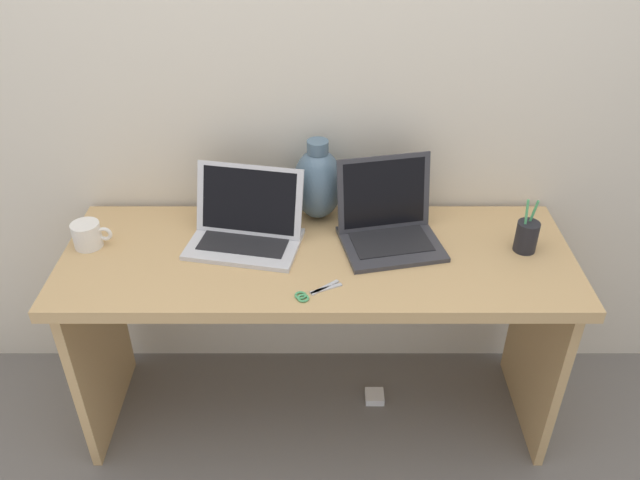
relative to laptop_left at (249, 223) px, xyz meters
The scene contains 10 objects.
ground_plane 0.82m from the laptop_left, 18.85° to the right, with size 6.00×6.00×0.00m, color slate.
back_wall 0.53m from the laptop_left, 47.75° to the left, with size 4.40×0.04×2.40m, color beige.
desk 0.32m from the laptop_left, 18.85° to the right, with size 1.59×0.57×0.72m.
laptop_left is the anchor object (origin of this frame).
laptop_right 0.45m from the laptop_left, ahead, with size 0.35×0.31×0.26m.
green_vase 0.28m from the laptop_left, 33.32° to the left, with size 0.16×0.16×0.28m.
coffee_mug 0.50m from the laptop_left, behind, with size 0.12×0.09×0.08m.
pen_cup 0.88m from the laptop_left, ahead, with size 0.07×0.07×0.18m.
scissors 0.35m from the laptop_left, 53.90° to the right, with size 0.14×0.10×0.01m.
power_brick 0.89m from the laptop_left, ahead, with size 0.07×0.07×0.03m, color white.
Camera 1 is at (0.01, -1.63, 1.87)m, focal length 35.81 mm.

